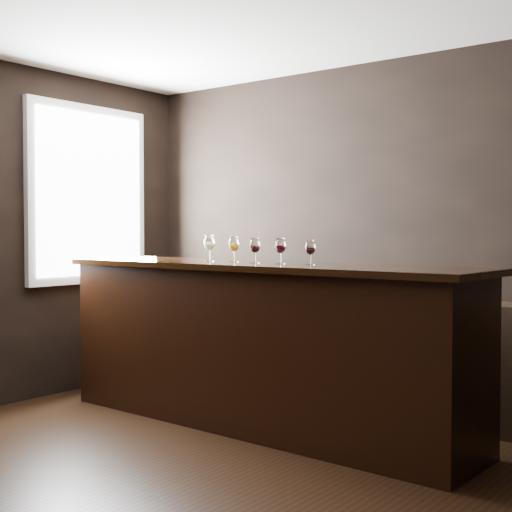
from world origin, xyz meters
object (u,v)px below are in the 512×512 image
Objects in this scene: glass_red_c at (310,248)px; glass_white at (209,244)px; back_bar_shelf at (412,358)px; glass_red_b at (280,246)px; bar_counter at (259,348)px; glass_amber at (234,245)px; glass_red_a at (255,246)px.

glass_white is at bearing -179.20° from glass_red_c.
glass_white is at bearing -143.97° from back_bar_shelf.
glass_white reaches higher than glass_red_c.
glass_white reaches higher than glass_red_b.
glass_red_c reaches higher than back_bar_shelf.
bar_counter is 17.16× the size of glass_amber.
glass_red_c reaches higher than bar_counter.
glass_red_c is (0.24, 0.02, -0.01)m from glass_red_b.
back_bar_shelf is at bearing 51.87° from bar_counter.
back_bar_shelf is at bearing 69.33° from glass_red_c.
glass_white reaches higher than bar_counter.
glass_white is 1.19× the size of glass_red_c.
glass_amber is at bearing 176.69° from bar_counter.
glass_white is at bearing 176.03° from glass_red_a.
glass_white is at bearing 179.78° from glass_red_b.
bar_counter is at bearing -179.28° from glass_red_b.
glass_red_a is (0.24, -0.05, -0.01)m from glass_amber.
bar_counter is at bearing -0.59° from glass_white.
back_bar_shelf is at bearing 50.20° from glass_red_a.
bar_counter is 0.85m from glass_red_c.
glass_white is at bearing -175.38° from glass_amber.
glass_red_a is (-0.79, -0.94, 0.86)m from back_bar_shelf.
glass_red_a is at bearing -171.74° from glass_red_b.
glass_red_a is 0.45m from glass_red_c.
bar_counter is 17.96× the size of glass_red_b.
glass_amber reaches higher than glass_red_c.
glass_red_c is at bearing 5.76° from glass_red_a.
back_bar_shelf is 13.87× the size of glass_red_b.
glass_red_b is at bearing -0.22° from glass_white.
glass_red_b reaches higher than glass_red_c.
glass_white is at bearing -178.71° from bar_counter.
glass_amber is 0.44m from glass_red_b.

